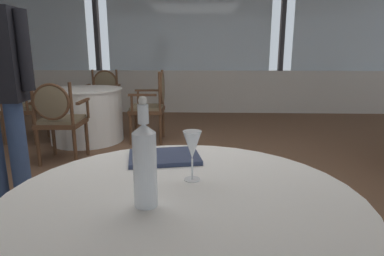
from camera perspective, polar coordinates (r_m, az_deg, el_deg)
The scene contains 10 objects.
ground_plane at distance 2.93m, azimuth -4.42°, elevation -11.44°, with size 15.00×15.00×0.00m, color brown.
window_wall_far at distance 6.58m, azimuth -0.59°, elevation 12.84°, with size 11.54×0.14×2.91m.
water_bottle at distance 1.05m, azimuth -8.35°, elevation -6.11°, with size 0.08×0.08×0.36m.
wine_glass at distance 1.25m, azimuth 0.04°, elevation -3.24°, with size 0.07×0.07×0.20m.
menu_book at distance 1.54m, azimuth -4.95°, elevation -5.12°, with size 0.33×0.24×0.02m, color #2D3856.
background_table_1 at distance 4.70m, azimuth -18.18°, elevation 2.20°, with size 1.01×1.01×0.73m.
dining_chair_1_0 at distance 4.46m, azimuth -6.86°, elevation 4.80°, with size 0.49×0.55×0.97m.
dining_chair_1_1 at distance 5.55m, azimuth -15.37°, elevation 5.95°, with size 0.55×0.49×0.93m.
dining_chair_1_2 at distance 5.04m, azimuth -28.52°, elevation 4.31°, with size 0.49×0.55×0.98m.
dining_chair_1_3 at distance 3.82m, azimuth -22.64°, elevation 2.07°, with size 0.55×0.49×0.92m.
Camera 1 is at (0.33, -2.63, 1.23)m, focal length 30.09 mm.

